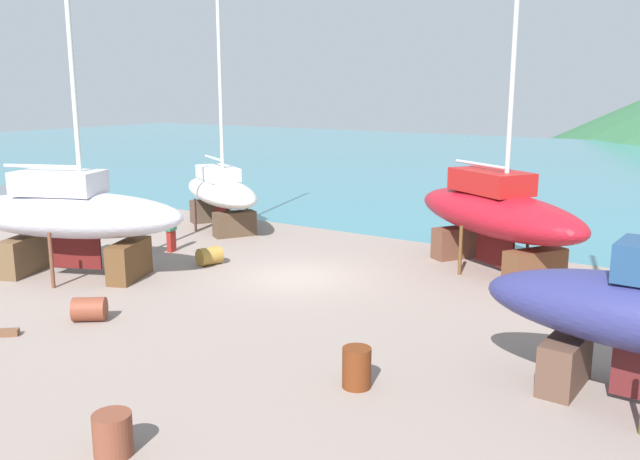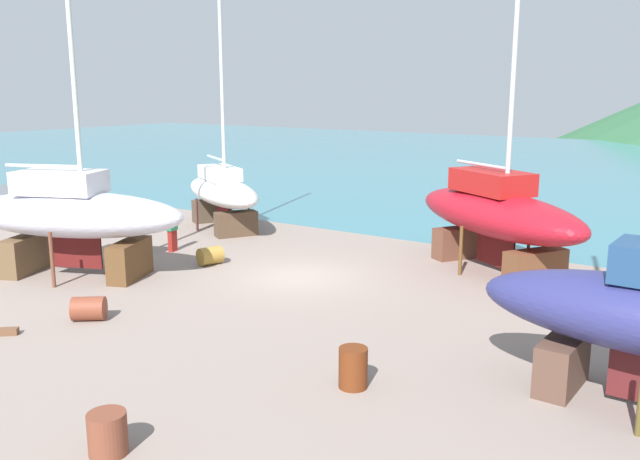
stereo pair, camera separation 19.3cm
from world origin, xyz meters
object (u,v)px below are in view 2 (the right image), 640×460
at_px(worker, 172,229).
at_px(barrel_tipped_left, 89,308).
at_px(sailboat_small_center, 222,192).
at_px(sailboat_large_starboard, 72,215).
at_px(barrel_rust_near, 210,256).
at_px(barrel_tar_black, 108,433).
at_px(barrel_blue_faded, 353,368).
at_px(sailboat_mid_port, 497,214).

height_order(worker, barrel_tipped_left, worker).
bearing_deg(sailboat_small_center, barrel_tipped_left, -34.75).
bearing_deg(sailboat_large_starboard, barrel_tipped_left, -55.66).
distance_m(sailboat_small_center, barrel_tipped_left, 12.44).
bearing_deg(barrel_rust_near, barrel_tar_black, -54.73).
distance_m(sailboat_large_starboard, barrel_blue_faded, 12.50).
height_order(sailboat_small_center, barrel_rust_near, sailboat_small_center).
relative_size(sailboat_small_center, sailboat_large_starboard, 0.94).
xyz_separation_m(worker, barrel_blue_faded, (12.03, -6.39, -0.43)).
height_order(sailboat_small_center, sailboat_large_starboard, sailboat_large_starboard).
relative_size(barrel_rust_near, barrel_tar_black, 1.09).
distance_m(sailboat_small_center, barrel_rust_near, 6.50).
bearing_deg(barrel_tipped_left, sailboat_mid_port, 56.58).
distance_m(worker, barrel_tipped_left, 7.89).
bearing_deg(sailboat_large_starboard, sailboat_small_center, 74.57).
bearing_deg(sailboat_mid_port, barrel_tipped_left, -91.90).
height_order(worker, barrel_tar_black, worker).
distance_m(sailboat_small_center, barrel_tar_black, 19.07).
xyz_separation_m(sailboat_large_starboard, barrel_tar_black, (10.07, -6.77, -1.69)).
xyz_separation_m(sailboat_small_center, sailboat_mid_port, (12.59, -0.06, 0.35)).
relative_size(barrel_tipped_left, barrel_blue_faded, 0.98).
xyz_separation_m(sailboat_mid_port, barrel_rust_near, (-8.68, -4.96, -1.67)).
height_order(barrel_tipped_left, barrel_blue_faded, barrel_blue_faded).
bearing_deg(barrel_blue_faded, sailboat_large_starboard, 169.96).
bearing_deg(sailboat_mid_port, sailboat_large_starboard, -111.74).
bearing_deg(worker, barrel_tipped_left, -69.40).
distance_m(sailboat_mid_port, barrel_tipped_left, 13.45).
xyz_separation_m(barrel_rust_near, barrel_tar_black, (7.31, -10.34, 0.06)).
bearing_deg(sailboat_small_center, sailboat_large_starboard, -52.13).
bearing_deg(barrel_rust_near, sailboat_small_center, 127.91).
bearing_deg(worker, sailboat_large_starboard, -101.46).
bearing_deg(barrel_tipped_left, sailboat_large_starboard, 147.45).
relative_size(sailboat_large_starboard, barrel_tar_black, 15.00).
bearing_deg(barrel_blue_faded, barrel_tar_black, -114.85).
distance_m(sailboat_mid_port, worker, 12.11).
xyz_separation_m(sailboat_small_center, barrel_rust_near, (3.91, -5.02, -1.32)).
height_order(barrel_tipped_left, barrel_rust_near, barrel_tipped_left).
relative_size(sailboat_mid_port, worker, 7.73).
relative_size(sailboat_small_center, barrel_tar_black, 14.06).
height_order(barrel_tipped_left, barrel_tar_black, barrel_tar_black).
relative_size(worker, barrel_tar_black, 2.23).
xyz_separation_m(sailboat_mid_port, worker, (-11.26, -4.30, -1.12)).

